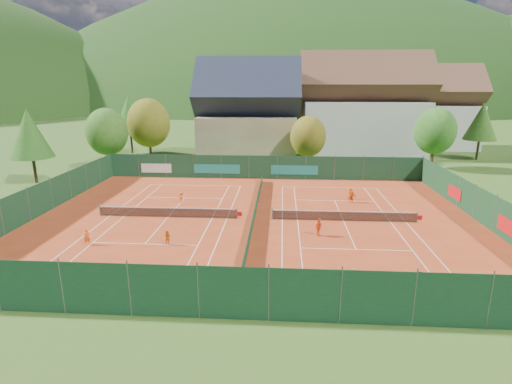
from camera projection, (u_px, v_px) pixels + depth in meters
The scene contains 34 objects.
ground at pixel (255, 219), 36.26m from camera, with size 600.00×600.00×0.00m, color #2E4F18.
clay_pad at pixel (255, 219), 36.25m from camera, with size 40.00×32.00×0.01m, color #9F3517.
court_markings_left at pixel (168, 217), 36.75m from camera, with size 11.03×23.83×0.00m.
court_markings_right at pixel (343, 221), 35.74m from camera, with size 11.03×23.83×0.00m.
tennis_net_left at pixel (169, 212), 36.61m from camera, with size 13.30×0.10×1.02m.
tennis_net_right at pixel (346, 216), 35.60m from camera, with size 13.30×0.10×1.02m.
court_divider at pixel (255, 214), 36.12m from camera, with size 0.03×28.80×1.00m.
fence_north at pixel (260, 167), 51.29m from camera, with size 40.00×0.10×3.00m.
fence_south at pixel (233, 293), 20.45m from camera, with size 40.00×0.04×3.00m.
fence_west at pixel (40, 199), 37.12m from camera, with size 0.04×32.00×3.00m.
fence_east at pixel (484, 208), 34.65m from camera, with size 0.09×32.00×3.00m.
chalet at pixel (249, 118), 63.58m from camera, with size 16.20×12.00×16.00m.
hotel_block_a at pixel (363, 111), 67.96m from camera, with size 21.60×11.00×17.25m.
hotel_block_b at pixel (430, 113), 74.98m from camera, with size 17.28×10.00×15.50m.
tree_west_front at pixel (107, 132), 55.47m from camera, with size 5.72×5.72×8.69m.
tree_west_mid at pixel (149, 123), 60.82m from camera, with size 6.44×6.44×9.78m.
tree_west_back at pixel (129, 114), 68.72m from camera, with size 5.60×5.60×10.00m.
tree_center at pixel (308, 137), 55.81m from camera, with size 5.01×5.01×7.60m.
tree_east_front at pixel (435, 131), 56.43m from camera, with size 5.72×5.72×8.69m.
tree_east_mid at pixel (482, 121), 63.32m from camera, with size 5.04×5.04×9.00m.
tree_west_side at pixel (29, 134), 47.97m from camera, with size 5.04×5.04×9.00m.
tree_east_back at pixel (415, 113), 71.35m from camera, with size 7.15×7.15×10.86m.
mountain_backdrop at pixel (320, 162), 269.66m from camera, with size 820.00×530.00×242.00m.
ball_hopper at pixel (420, 274), 24.52m from camera, with size 0.34×0.34×0.80m.
loose_ball_0 at pixel (159, 236), 32.11m from camera, with size 0.07×0.07×0.07m, color #CCD833.
loose_ball_1 at pixel (354, 269), 26.45m from camera, with size 0.07×0.07×0.07m, color #CCD833.
loose_ball_2 at pixel (258, 205), 40.43m from camera, with size 0.07×0.07×0.07m, color #CCD833.
loose_ball_3 at pixel (252, 188), 46.74m from camera, with size 0.07×0.07×0.07m, color #CCD833.
player_left_near at pixel (87, 237), 30.31m from camera, with size 0.46×0.30×1.25m, color #E25714.
player_left_mid at pixel (167, 238), 30.27m from camera, with size 0.57×0.45×1.18m, color orange.
player_left_far at pixel (181, 198), 40.81m from camera, with size 0.77×0.45×1.20m, color #FE5E16.
player_right_near at pixel (319, 227), 32.05m from camera, with size 0.88×0.36×1.49m, color #DB4413.
player_right_far_a at pixel (350, 194), 42.17m from camera, with size 0.62×0.41×1.28m, color #D05512.
player_right_far_b at pixel (352, 197), 41.03m from camera, with size 1.18×0.38×1.27m, color orange.
Camera 1 is at (2.37, -34.25, 11.90)m, focal length 28.00 mm.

